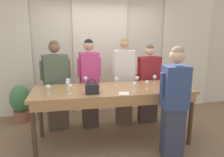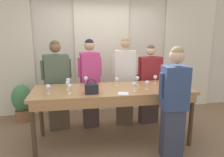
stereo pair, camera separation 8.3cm
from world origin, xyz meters
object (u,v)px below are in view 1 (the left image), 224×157
Objects in this scene: wine_glass_front_right at (68,81)px; wine_glass_back_right at (70,87)px; wine_glass_back_mid at (135,85)px; wine_glass_near_host at (86,79)px; guest_striped_shirt at (149,84)px; wine_glass_center_mid at (155,77)px; wine_glass_back_left at (117,80)px; host_pouring at (174,102)px; wine_glass_center_right at (147,83)px; guest_cream_sweater at (124,81)px; wine_glass_center_left at (137,78)px; potted_plant at (20,102)px; handbag at (92,88)px; guest_olive_jacket at (56,86)px; wine_glass_front_mid at (68,83)px; wine_glass_front_left at (48,87)px; wine_bottle at (170,75)px; tasting_bar at (113,94)px; guest_pink_top at (90,83)px.

wine_glass_back_right is (0.04, -0.42, 0.00)m from wine_glass_front_right.
wine_glass_back_mid is 1.00× the size of wine_glass_near_host.
guest_striped_shirt is (1.58, 0.84, -0.24)m from wine_glass_back_right.
wine_glass_back_left is (-0.73, -0.07, 0.00)m from wine_glass_center_mid.
wine_glass_back_left is at bearing 130.74° from host_pouring.
guest_cream_sweater is (-0.19, 0.81, -0.14)m from wine_glass_center_right.
wine_glass_back_left and wine_glass_back_right have the same top height.
wine_glass_center_left is 2.52m from potted_plant.
handbag reaches higher than wine_glass_center_mid.
guest_striped_shirt reaches higher than wine_glass_center_right.
wine_glass_back_right is at bearing -51.79° from potted_plant.
potted_plant is (-2.24, 0.96, -0.64)m from wine_glass_center_left.
handbag is 1.25m from host_pouring.
wine_glass_back_left is 0.19× the size of potted_plant.
wine_glass_back_mid is 0.09× the size of guest_olive_jacket.
wine_glass_front_right is at bearing 179.65° from wine_glass_center_mid.
wine_glass_front_mid is at bearing 155.74° from host_pouring.
guest_olive_jacket reaches higher than wine_glass_front_left.
handbag is 1.52× the size of wine_glass_near_host.
wine_glass_near_host is 0.09× the size of host_pouring.
host_pouring is at bearing -41.01° from wine_glass_back_mid.
host_pouring is (1.50, -0.47, -0.18)m from wine_glass_back_right.
wine_bottle is at bearing 7.51° from wine_glass_back_left.
guest_olive_jacket reaches higher than wine_glass_near_host.
wine_glass_back_left is 0.58m from guest_cream_sweater.
guest_striped_shirt is at bearing 20.88° from wine_glass_front_mid.
wine_glass_back_left is at bearing 62.72° from tasting_bar.
wine_glass_front_right is 1.35m from wine_glass_center_right.
wine_glass_back_right is at bearing -141.75° from guest_cream_sweater.
guest_striped_shirt reaches higher than wine_glass_back_right.
wine_bottle is 1.91m from wine_glass_front_mid.
wine_glass_center_mid is at bearing 5.27° from wine_glass_center_left.
guest_striped_shirt is at bearing 86.68° from host_pouring.
wine_glass_back_left is (-0.45, 0.31, 0.00)m from wine_glass_center_right.
wine_glass_front_right is at bearing -134.05° from guest_pink_top.
wine_glass_center_right is 1.00× the size of wine_glass_near_host.
wine_bottle reaches higher than wine_glass_center_mid.
wine_glass_front_mid is 0.20m from wine_glass_front_right.
wine_glass_center_mid is at bearing 41.39° from wine_glass_back_mid.
guest_olive_jacket is at bearing 162.40° from wine_glass_center_left.
guest_striped_shirt is at bearing 0.00° from guest_pink_top.
wine_glass_center_mid is 0.19× the size of potted_plant.
guest_olive_jacket is (-0.97, 0.68, 0.01)m from tasting_bar.
handbag is 1.16m from guest_cream_sweater.
wine_glass_front_left is at bearing -94.39° from guest_olive_jacket.
wine_glass_back_left is at bearing 145.21° from wine_glass_center_right.
wine_glass_center_mid is 0.49m from guest_striped_shirt.
handbag is 0.13× the size of guest_cream_sweater.
wine_glass_back_left is 2.20m from potted_plant.
handbag reaches higher than wine_glass_back_mid.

